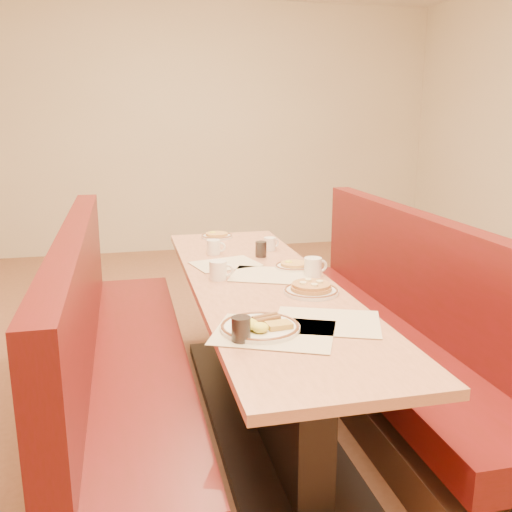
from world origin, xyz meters
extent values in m
plane|color=#9E6647|center=(0.00, 0.00, 0.00)|extent=(8.00, 8.00, 0.00)
cube|color=beige|center=(0.00, 4.00, 1.40)|extent=(6.00, 0.04, 2.80)
cube|color=black|center=(0.00, 0.00, 0.03)|extent=(0.55, 1.88, 0.06)
cube|color=black|center=(0.00, 0.00, 0.35)|extent=(0.15, 1.75, 0.71)
cube|color=tan|center=(0.00, 0.00, 0.73)|extent=(0.70, 2.50, 0.04)
cube|color=#4C3326|center=(-0.68, 0.00, 0.10)|extent=(0.55, 2.50, 0.20)
cube|color=#590F11|center=(-0.68, 0.00, 0.37)|extent=(0.55, 2.50, 0.16)
cube|color=#590F11|center=(-0.89, 0.00, 0.75)|extent=(0.12, 2.50, 0.60)
cube|color=#4C3326|center=(0.68, 0.00, 0.10)|extent=(0.55, 2.50, 0.20)
cube|color=#590F11|center=(0.68, 0.00, 0.37)|extent=(0.55, 2.50, 0.16)
cube|color=#590F11|center=(0.89, 0.00, 0.75)|extent=(0.12, 2.50, 0.60)
cube|color=beige|center=(-0.12, -0.67, 0.75)|extent=(0.55, 0.50, 0.00)
cube|color=beige|center=(0.12, -0.61, 0.75)|extent=(0.50, 0.44, 0.00)
cube|color=beige|center=(-0.12, 0.38, 0.75)|extent=(0.41, 0.34, 0.00)
cube|color=beige|center=(0.08, 0.11, 0.75)|extent=(0.50, 0.44, 0.00)
cylinder|color=white|center=(0.18, -0.22, 0.76)|extent=(0.26, 0.26, 0.02)
torus|color=brown|center=(0.18, -0.22, 0.77)|extent=(0.25, 0.25, 0.01)
cylinder|color=#C88E48|center=(0.18, -0.22, 0.78)|extent=(0.19, 0.19, 0.02)
cylinder|color=#C88E48|center=(0.18, -0.22, 0.79)|extent=(0.18, 0.18, 0.01)
cylinder|color=#F9E3A2|center=(0.22, -0.22, 0.80)|extent=(0.03, 0.03, 0.01)
cylinder|color=#F9E3A2|center=(0.18, -0.18, 0.80)|extent=(0.03, 0.03, 0.01)
cylinder|color=#F9E3A2|center=(0.14, -0.23, 0.80)|extent=(0.03, 0.03, 0.01)
cylinder|color=#F9E3A2|center=(0.18, -0.27, 0.80)|extent=(0.03, 0.03, 0.01)
cylinder|color=white|center=(-0.17, -0.63, 0.76)|extent=(0.31, 0.31, 0.02)
torus|color=brown|center=(-0.17, -0.63, 0.77)|extent=(0.31, 0.31, 0.01)
ellipsoid|color=yellow|center=(-0.22, -0.66, 0.79)|extent=(0.08, 0.08, 0.04)
ellipsoid|color=yellow|center=(-0.18, -0.70, 0.79)|extent=(0.07, 0.07, 0.04)
ellipsoid|color=yellow|center=(-0.24, -0.62, 0.79)|extent=(0.06, 0.06, 0.03)
cylinder|color=brown|center=(-0.13, -0.61, 0.78)|extent=(0.11, 0.06, 0.02)
cylinder|color=brown|center=(-0.13, -0.58, 0.78)|extent=(0.11, 0.06, 0.02)
cube|color=gold|center=(-0.10, -0.67, 0.78)|extent=(0.10, 0.08, 0.02)
cylinder|color=white|center=(0.23, 0.22, 0.76)|extent=(0.21, 0.21, 0.02)
torus|color=brown|center=(0.23, 0.22, 0.77)|extent=(0.20, 0.20, 0.01)
cylinder|color=#E9BC52|center=(0.23, 0.22, 0.77)|extent=(0.15, 0.15, 0.02)
ellipsoid|color=yellow|center=(0.20, 0.24, 0.78)|extent=(0.04, 0.04, 0.02)
cylinder|color=white|center=(-0.05, 1.10, 0.76)|extent=(0.21, 0.21, 0.02)
torus|color=brown|center=(-0.05, 1.10, 0.77)|extent=(0.21, 0.21, 0.01)
cylinder|color=#E9BC52|center=(-0.05, 1.10, 0.78)|extent=(0.15, 0.15, 0.02)
ellipsoid|color=yellow|center=(-0.08, 1.12, 0.78)|extent=(0.04, 0.04, 0.02)
cylinder|color=white|center=(0.28, 0.05, 0.80)|extent=(0.09, 0.09, 0.10)
torus|color=white|center=(0.33, 0.06, 0.80)|extent=(0.07, 0.03, 0.07)
cylinder|color=black|center=(0.28, 0.05, 0.84)|extent=(0.08, 0.08, 0.01)
cylinder|color=white|center=(-0.21, 0.11, 0.80)|extent=(0.09, 0.09, 0.10)
torus|color=white|center=(-0.16, 0.09, 0.80)|extent=(0.07, 0.03, 0.07)
cylinder|color=black|center=(-0.21, 0.11, 0.84)|extent=(0.08, 0.08, 0.01)
cylinder|color=white|center=(0.21, 0.67, 0.79)|extent=(0.07, 0.07, 0.08)
torus|color=white|center=(0.25, 0.68, 0.79)|extent=(0.06, 0.03, 0.06)
cylinder|color=black|center=(0.21, 0.67, 0.82)|extent=(0.06, 0.06, 0.01)
cylinder|color=white|center=(-0.15, 0.64, 0.79)|extent=(0.08, 0.08, 0.09)
torus|color=white|center=(-0.11, 0.63, 0.79)|extent=(0.06, 0.03, 0.06)
cylinder|color=black|center=(-0.15, 0.64, 0.83)|extent=(0.07, 0.07, 0.01)
cylinder|color=black|center=(-0.26, -0.73, 0.80)|extent=(0.07, 0.07, 0.10)
cylinder|color=silver|center=(-0.26, -0.73, 0.80)|extent=(0.07, 0.07, 0.10)
cylinder|color=black|center=(0.12, 0.52, 0.79)|extent=(0.06, 0.06, 0.09)
cylinder|color=silver|center=(0.12, 0.52, 0.80)|extent=(0.07, 0.07, 0.09)
camera|label=1|loc=(-0.65, -2.65, 1.57)|focal=40.00mm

